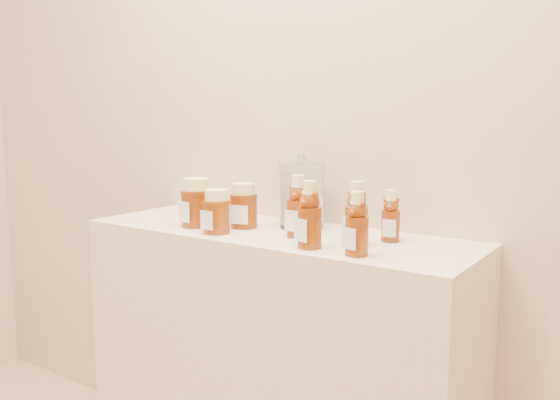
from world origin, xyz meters
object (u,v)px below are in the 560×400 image
Objects in this scene: display_table at (275,375)px; bear_bottle_back_left at (298,202)px; glass_canister at (302,193)px; honey_jar_left at (196,202)px; bear_bottle_front_left at (310,210)px.

bear_bottle_back_left is (0.10, -0.03, 0.55)m from display_table.
glass_canister is (-0.07, 0.12, 0.01)m from bear_bottle_back_left.
display_table is 0.56m from bear_bottle_back_left.
glass_canister is (0.04, 0.09, 0.56)m from display_table.
honey_jar_left is at bearing -149.07° from glass_canister.
honey_jar_left is (-0.24, -0.08, 0.52)m from display_table.
display_table is at bearing 160.89° from bear_bottle_front_left.
display_table is 0.58m from honey_jar_left.
glass_canister is at bearing 117.30° from bear_bottle_back_left.
honey_jar_left is (-0.44, 0.05, -0.02)m from bear_bottle_front_left.
glass_canister reaches higher than bear_bottle_back_left.
bear_bottle_back_left is 0.14m from bear_bottle_front_left.
bear_bottle_back_left is at bearing 19.01° from honey_jar_left.
bear_bottle_back_left is 1.33× the size of honey_jar_left.
bear_bottle_front_left is 0.92× the size of glass_canister.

